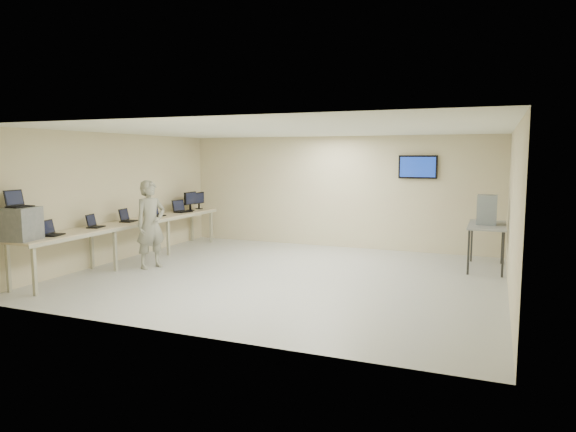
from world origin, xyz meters
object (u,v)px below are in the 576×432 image
at_px(workbench, 132,224).
at_px(equipment_box, 21,224).
at_px(soldier, 151,225).
at_px(side_table, 487,228).

height_order(workbench, equipment_box, equipment_box).
distance_m(workbench, equipment_box, 2.77).
distance_m(workbench, soldier, 0.83).
bearing_deg(side_table, workbench, -163.37).
height_order(workbench, soldier, soldier).
xyz_separation_m(equipment_box, side_table, (7.25, 4.90, -0.32)).
bearing_deg(workbench, soldier, -24.71).
distance_m(soldier, side_table, 6.90).
relative_size(equipment_box, soldier, 0.31).
xyz_separation_m(workbench, soldier, (0.75, -0.35, 0.08)).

